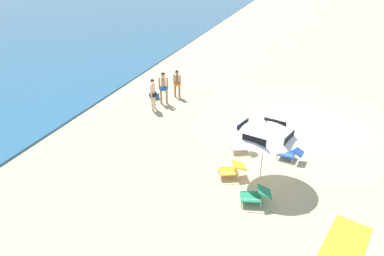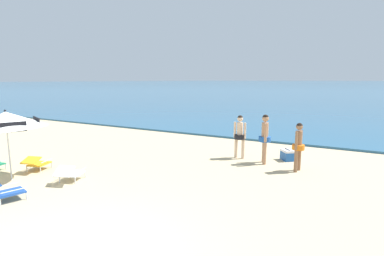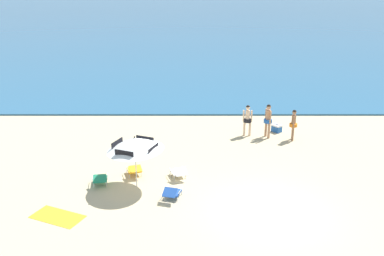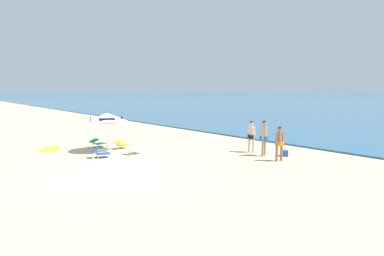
{
  "view_description": "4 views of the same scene",
  "coord_description": "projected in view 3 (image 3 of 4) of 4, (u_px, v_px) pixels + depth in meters",
  "views": [
    {
      "loc": [
        -13.92,
        2.02,
        5.88
      ],
      "look_at": [
        -3.16,
        4.69,
        0.76
      ],
      "focal_mm": 28.74,
      "sensor_mm": 36.0,
      "label": 1
    },
    {
      "loc": [
        4.01,
        -2.97,
        2.96
      ],
      "look_at": [
        -1.15,
        6.32,
        1.24
      ],
      "focal_mm": 28.01,
      "sensor_mm": 36.0,
      "label": 2
    },
    {
      "loc": [
        -2.65,
        -13.05,
        7.75
      ],
      "look_at": [
        -2.59,
        4.91,
        1.37
      ],
      "focal_mm": 39.59,
      "sensor_mm": 36.0,
      "label": 3
    },
    {
      "loc": [
        11.69,
        -5.55,
        3.27
      ],
      "look_at": [
        -0.66,
        4.33,
        1.44
      ],
      "focal_mm": 31.3,
      "sensor_mm": 36.0,
      "label": 4
    }
  ],
  "objects": [
    {
      "name": "ground_plane",
      "position": [
        266.0,
        211.0,
        14.9
      ],
      "size": [
        800.0,
        800.0,
        0.0
      ],
      "primitive_type": "plane",
      "color": "tan"
    },
    {
      "name": "beach_umbrella_striped_main",
      "position": [
        133.0,
        144.0,
        16.06
      ],
      "size": [
        2.69,
        2.67,
        2.12
      ],
      "color": "silver",
      "rests_on": "ground"
    },
    {
      "name": "lounge_chair_under_umbrella",
      "position": [
        171.0,
        192.0,
        15.62
      ],
      "size": [
        0.75,
        1.0,
        0.52
      ],
      "color": "#1E4799",
      "rests_on": "ground"
    },
    {
      "name": "lounge_chair_beside_umbrella",
      "position": [
        99.0,
        179.0,
        16.65
      ],
      "size": [
        0.66,
        0.95,
        0.52
      ],
      "color": "#1E7F56",
      "rests_on": "ground"
    },
    {
      "name": "lounge_chair_facing_sea",
      "position": [
        178.0,
        172.0,
        17.28
      ],
      "size": [
        0.8,
        1.02,
        0.52
      ],
      "color": "white",
      "rests_on": "ground"
    },
    {
      "name": "lounge_chair_spare_folded",
      "position": [
        133.0,
        170.0,
        17.46
      ],
      "size": [
        0.78,
        0.99,
        0.5
      ],
      "color": "gold",
      "rests_on": "ground"
    },
    {
      "name": "person_standing_near_shore",
      "position": [
        292.0,
        123.0,
        21.15
      ],
      "size": [
        0.39,
        0.47,
        1.59
      ],
      "color": "#8C6042",
      "rests_on": "ground"
    },
    {
      "name": "person_standing_beside",
      "position": [
        267.0,
        118.0,
        21.5
      ],
      "size": [
        0.43,
        0.49,
        1.75
      ],
      "color": "tan",
      "rests_on": "ground"
    },
    {
      "name": "person_wading_in",
      "position": [
        246.0,
        118.0,
        21.73
      ],
      "size": [
        0.49,
        0.4,
        1.64
      ],
      "color": "beige",
      "rests_on": "ground"
    },
    {
      "name": "cooler_box",
      "position": [
        275.0,
        128.0,
        22.53
      ],
      "size": [
        0.58,
        0.6,
        0.43
      ],
      "color": "#1E56A8",
      "rests_on": "ground"
    },
    {
      "name": "beach_towel",
      "position": [
        56.0,
        217.0,
        14.52
      ],
      "size": [
        2.01,
        1.55,
        0.01
      ],
      "primitive_type": "cube",
      "rotation": [
        0.0,
        0.0,
        4.3
      ],
      "color": "gold",
      "rests_on": "ground"
    }
  ]
}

